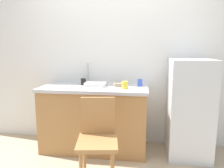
# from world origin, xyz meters

# --- Properties ---
(back_wall) EXTENTS (4.80, 0.10, 2.68)m
(back_wall) POSITION_xyz_m (0.00, 1.00, 1.34)
(back_wall) COLOR silver
(back_wall) RESTS_ON ground_plane
(cabinet_base) EXTENTS (1.40, 0.60, 0.84)m
(cabinet_base) POSITION_xyz_m (-0.26, 0.65, 0.42)
(cabinet_base) COLOR #A87542
(cabinet_base) RESTS_ON ground_plane
(countertop) EXTENTS (1.44, 0.64, 0.04)m
(countertop) POSITION_xyz_m (-0.26, 0.65, 0.86)
(countertop) COLOR #B7B7BC
(countertop) RESTS_ON cabinet_base
(faucet) EXTENTS (0.02, 0.02, 0.29)m
(faucet) POSITION_xyz_m (-0.40, 0.90, 1.03)
(faucet) COLOR #B7B7BC
(faucet) RESTS_ON countertop
(refrigerator) EXTENTS (0.52, 0.60, 1.26)m
(refrigerator) POSITION_xyz_m (0.99, 0.65, 0.63)
(refrigerator) COLOR silver
(refrigerator) RESTS_ON ground_plane
(chair) EXTENTS (0.46, 0.46, 0.89)m
(chair) POSITION_xyz_m (-0.06, -0.10, 0.50)
(chair) COLOR #A87542
(chair) RESTS_ON ground_plane
(dish_tray) EXTENTS (0.28, 0.20, 0.05)m
(dish_tray) POSITION_xyz_m (-0.25, 0.70, 0.91)
(dish_tray) COLOR white
(dish_tray) RESTS_ON countertop
(terracotta_bowl) EXTENTS (0.15, 0.15, 0.05)m
(terracotta_bowl) POSITION_xyz_m (0.06, 0.73, 0.90)
(terracotta_bowl) COLOR gray
(terracotta_bowl) RESTS_ON countertop
(cup_black) EXTENTS (0.07, 0.07, 0.09)m
(cup_black) POSITION_xyz_m (-0.43, 0.77, 0.93)
(cup_black) COLOR black
(cup_black) RESTS_ON countertop
(cup_blue) EXTENTS (0.06, 0.06, 0.10)m
(cup_blue) POSITION_xyz_m (0.35, 0.76, 0.93)
(cup_blue) COLOR blue
(cup_blue) RESTS_ON countertop
(cup_yellow) EXTENTS (0.08, 0.08, 0.09)m
(cup_yellow) POSITION_xyz_m (0.16, 0.56, 0.93)
(cup_yellow) COLOR yellow
(cup_yellow) RESTS_ON countertop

